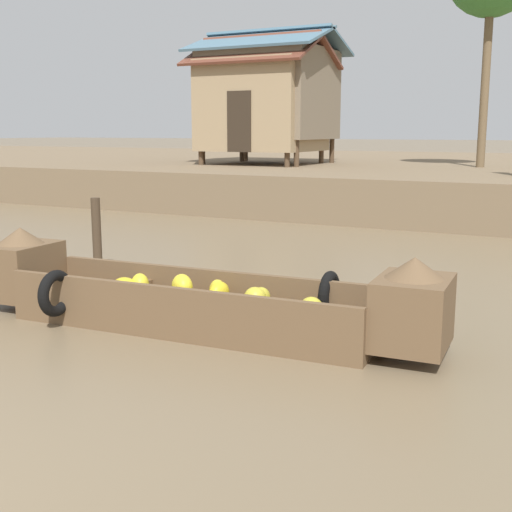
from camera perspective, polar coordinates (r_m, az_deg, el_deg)
ground_plane at (r=12.03m, az=7.60°, el=0.31°), size 300.00×300.00×0.00m
riverbank_strip at (r=24.60m, az=18.17°, el=6.41°), size 160.00×20.00×1.08m
banana_boat at (r=7.33m, az=-5.43°, el=-3.53°), size 5.50×1.86×0.98m
stilt_house_left at (r=21.70m, az=0.57°, el=12.89°), size 4.09×3.56×4.01m
stilt_house_mid_left at (r=22.02m, az=1.12°, el=13.80°), size 4.37×3.80×4.22m
mooring_post at (r=10.56m, az=-13.47°, el=1.79°), size 0.14×0.14×1.14m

